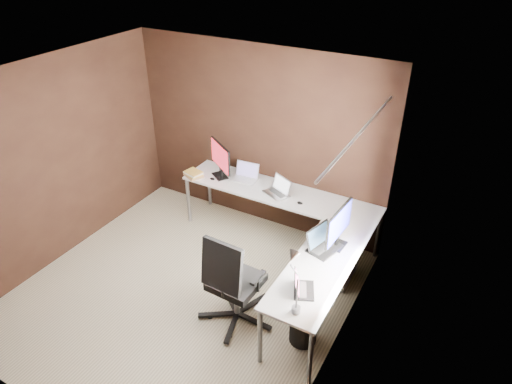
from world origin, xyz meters
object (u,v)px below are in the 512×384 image
laptop_white (246,176)px  monitor_right (339,225)px  laptop_silver (278,190)px  drawer_pedestal (336,256)px  desk_lamp (294,274)px  book_stack (194,174)px  laptop_black_big (322,244)px  wastebasket (303,328)px  office_chair (234,296)px  monitor_left (220,158)px  laptop_black_small (301,287)px

laptop_white → monitor_right: bearing=-31.3°
monitor_right → laptop_silver: size_ratio=1.46×
drawer_pedestal → desk_lamp: bearing=-87.8°
book_stack → desk_lamp: size_ratio=0.50×
laptop_black_big → desk_lamp: size_ratio=0.71×
drawer_pedestal → monitor_right: monitor_right is taller
monitor_right → wastebasket: 1.13m
book_stack → office_chair: 2.04m
desk_lamp → wastebasket: 0.98m
monitor_right → book_stack: monitor_right is taller
office_chair → monitor_left: bearing=128.9°
laptop_white → book_stack: (-0.66, -0.29, -0.01)m
monitor_left → laptop_black_small: (1.88, -1.52, -0.23)m
laptop_silver → wastebasket: (1.01, -1.41, -0.62)m
drawer_pedestal → book_stack: (-2.16, 0.15, 0.47)m
drawer_pedestal → desk_lamp: size_ratio=1.00×
laptop_white → laptop_black_small: 2.23m
laptop_white → laptop_silver: same height
drawer_pedestal → desk_lamp: (0.05, -1.39, 0.81)m
drawer_pedestal → wastebasket: size_ratio=1.84×
monitor_right → laptop_black_small: monitor_right is taller
laptop_black_big → book_stack: (-2.13, 0.61, -0.02)m
book_stack → monitor_right: bearing=-12.5°
book_stack → wastebasket: book_stack is taller
drawer_pedestal → wastebasket: bearing=-86.4°
laptop_silver → laptop_black_big: 1.19m
laptop_black_small → office_chair: bearing=67.5°
monitor_left → laptop_silver: (0.89, -0.03, -0.22)m
laptop_black_big → book_stack: laptop_black_big is taller
drawer_pedestal → monitor_right: (0.09, -0.35, 0.70)m
laptop_black_big → book_stack: bearing=89.5°
laptop_silver → monitor_right: bearing=-6.4°
drawer_pedestal → desk_lamp: 1.61m
laptop_silver → desk_lamp: bearing=-33.6°
laptop_black_small → book_stack: (-2.21, 1.33, -0.01)m
book_stack → wastebasket: (2.23, -1.26, -0.60)m
monitor_left → laptop_white: (0.33, 0.10, -0.22)m
laptop_silver → book_stack: bearing=-146.7°
drawer_pedestal → monitor_right: 0.79m
monitor_left → laptop_black_small: size_ratio=1.48×
monitor_left → monitor_right: size_ratio=0.84×
monitor_right → laptop_white: monitor_right is taller
laptop_black_small → wastebasket: bearing=-42.3°
laptop_black_big → book_stack: 2.22m
monitor_left → laptop_white: size_ratio=1.40×
monitor_right → wastebasket: (-0.02, -0.76, -0.83)m
drawer_pedestal → book_stack: size_ratio=1.99×
wastebasket → drawer_pedestal: bearing=93.6°
drawer_pedestal → office_chair: office_chair is taller
monitor_right → laptop_silver: (-1.04, 0.66, -0.22)m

